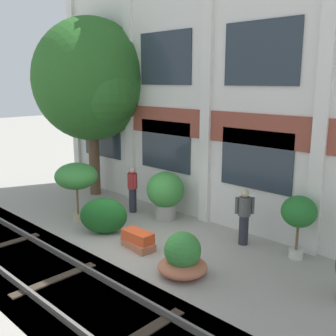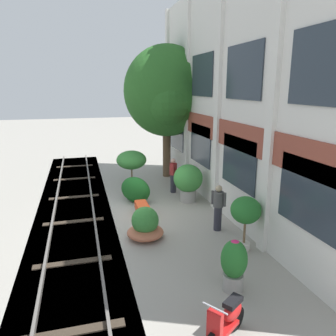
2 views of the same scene
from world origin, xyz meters
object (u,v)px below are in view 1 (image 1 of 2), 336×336
at_px(potted_plant_stone_basin, 165,192).
at_px(potted_plant_wide_bowl, 183,257).
at_px(potted_plant_terracotta_small, 299,214).
at_px(topiary_hedge, 104,216).
at_px(potted_plant_square_trough, 138,240).
at_px(resident_by_doorway, 133,188).
at_px(broadleaf_tree, 91,83).
at_px(potted_plant_low_pan, 76,177).
at_px(resident_watching_tracks, 244,215).

relative_size(potted_plant_stone_basin, potted_plant_wide_bowl, 1.35).
height_order(potted_plant_terracotta_small, topiary_hedge, potted_plant_terracotta_small).
height_order(potted_plant_square_trough, resident_by_doorway, resident_by_doorway).
height_order(broadleaf_tree, potted_plant_square_trough, broadleaf_tree).
bearing_deg(topiary_hedge, resident_by_doorway, 114.60).
distance_m(potted_plant_stone_basin, potted_plant_low_pan, 2.88).
distance_m(broadleaf_tree, potted_plant_low_pan, 4.22).
height_order(potted_plant_wide_bowl, resident_watching_tracks, resident_watching_tracks).
bearing_deg(resident_by_doorway, potted_plant_terracotta_small, 110.94).
xyz_separation_m(potted_plant_square_trough, potted_plant_terracotta_small, (3.34, 2.43, 0.96)).
distance_m(potted_plant_low_pan, potted_plant_terracotta_small, 6.78).
distance_m(potted_plant_wide_bowl, potted_plant_terracotta_small, 3.16).
xyz_separation_m(potted_plant_stone_basin, resident_watching_tracks, (2.97, 0.05, -0.07)).
bearing_deg(potted_plant_stone_basin, potted_plant_terracotta_small, 3.43).
height_order(potted_plant_stone_basin, topiary_hedge, potted_plant_stone_basin).
distance_m(potted_plant_square_trough, topiary_hedge, 1.56).
relative_size(potted_plant_square_trough, resident_by_doorway, 0.66).
distance_m(potted_plant_wide_bowl, potted_plant_low_pan, 4.99).
bearing_deg(potted_plant_low_pan, broadleaf_tree, 133.87).
bearing_deg(potted_plant_terracotta_small, potted_plant_wide_bowl, -119.40).
bearing_deg(potted_plant_stone_basin, resident_by_doorway, -168.62).
distance_m(potted_plant_stone_basin, resident_watching_tracks, 2.97).
bearing_deg(potted_plant_low_pan, potted_plant_wide_bowl, -4.25).
bearing_deg(potted_plant_terracotta_small, broadleaf_tree, -179.39).
bearing_deg(potted_plant_wide_bowl, potted_plant_terracotta_small, 60.60).
height_order(potted_plant_stone_basin, potted_plant_wide_bowl, potted_plant_stone_basin).
xyz_separation_m(potted_plant_wide_bowl, potted_plant_low_pan, (-4.87, 0.36, 1.04)).
height_order(broadleaf_tree, potted_plant_low_pan, broadleaf_tree).
distance_m(potted_plant_low_pan, resident_watching_tracks, 5.39).
height_order(potted_plant_terracotta_small, resident_by_doorway, potted_plant_terracotta_small).
height_order(resident_by_doorway, topiary_hedge, resident_by_doorway).
bearing_deg(resident_watching_tracks, broadleaf_tree, -134.64).
distance_m(resident_by_doorway, resident_watching_tracks, 4.29).
bearing_deg(potted_plant_stone_basin, resident_watching_tracks, 1.05).
distance_m(potted_plant_wide_bowl, topiary_hedge, 3.37).
xyz_separation_m(potted_plant_square_trough, resident_by_doorway, (-2.39, 1.90, 0.62)).
distance_m(resident_watching_tracks, topiary_hedge, 4.07).
relative_size(potted_plant_low_pan, resident_by_doorway, 1.20).
height_order(potted_plant_terracotta_small, resident_watching_tracks, potted_plant_terracotta_small).
relative_size(potted_plant_square_trough, resident_watching_tracks, 0.67).
bearing_deg(resident_by_doorway, topiary_hedge, 40.27).
xyz_separation_m(potted_plant_low_pan, topiary_hedge, (1.50, -0.10, -0.91)).
xyz_separation_m(resident_by_doorway, topiary_hedge, (0.86, -1.88, -0.30)).
bearing_deg(potted_plant_terracotta_small, resident_watching_tracks, -171.75).
relative_size(broadleaf_tree, potted_plant_square_trough, 6.44).
relative_size(resident_by_doorway, resident_watching_tracks, 1.01).
relative_size(potted_plant_wide_bowl, resident_by_doorway, 0.74).
xyz_separation_m(potted_plant_terracotta_small, resident_by_doorway, (-5.73, -0.53, -0.34)).
relative_size(potted_plant_wide_bowl, resident_watching_tracks, 0.75).
relative_size(potted_plant_square_trough, potted_plant_low_pan, 0.55).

